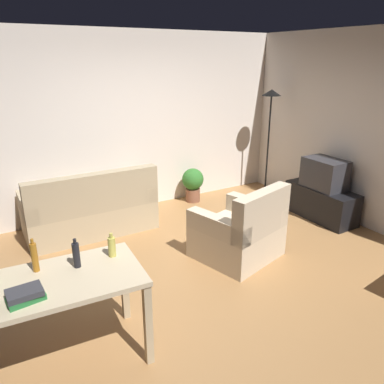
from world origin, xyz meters
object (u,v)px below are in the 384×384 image
tv (325,174)px  bottle_amber (34,257)px  potted_plant (193,183)px  armchair (241,233)px  desk (63,291)px  couch (91,211)px  tv_stand (321,203)px  torchiere_lamp (270,114)px  book_stack (25,295)px  bottle_squat (112,246)px  bottle_dark (76,255)px

tv → bottle_amber: bottle_amber is taller
potted_plant → armchair: (-0.46, -1.92, -0.01)m
desk → potted_plant: (2.65, 2.57, -0.32)m
couch → bottle_amber: (-0.97, -2.06, 0.57)m
tv_stand → potted_plant: size_ratio=1.93×
torchiere_lamp → desk: 4.63m
torchiere_lamp → book_stack: bearing=-150.2°
tv → torchiere_lamp: (-0.00, 1.26, 0.71)m
tv_stand → tv: tv is taller
torchiere_lamp → bottle_squat: torchiere_lamp is taller
couch → bottle_dark: size_ratio=7.08×
bottle_amber → tv: bearing=10.9°
potted_plant → couch: bearing=-170.2°
bottle_amber → book_stack: bottle_amber is taller
torchiere_lamp → armchair: 2.63m
tv_stand → potted_plant: (-1.32, 1.58, 0.09)m
tv_stand → desk: 4.11m
potted_plant → book_stack: size_ratio=2.25×
tv_stand → tv: 0.46m
bottle_squat → bottle_dark: bearing=-175.0°
tv → book_stack: tv is taller
armchair → couch: bearing=-65.0°
desk → bottle_amber: (-0.14, 0.20, 0.23)m
desk → armchair: (2.20, 0.65, -0.33)m
tv → torchiere_lamp: 1.45m
tv_stand → bottle_dark: bottle_dark is taller
tv → bottle_dark: bearing=103.1°
tv_stand → bottle_amber: 4.23m
desk → armchair: 2.31m
desk → potted_plant: 3.71m
bottle_dark → potted_plant: bearing=44.6°
tv_stand → potted_plant: potted_plant is taller
tv_stand → tv: size_ratio=1.83×
tv → bottle_amber: (-4.11, -0.79, 0.18)m
bottle_squat → book_stack: 0.77m
armchair → book_stack: bearing=3.1°
bottle_dark → bottle_squat: bottle_dark is taller
couch → tv: same height
couch → torchiere_lamp: size_ratio=0.95×
tv_stand → bottle_dark: size_ratio=4.52×
desk → armchair: armchair is taller
tv_stand → desk: size_ratio=0.89×
couch → potted_plant: bearing=-170.2°
bottle_amber → armchair: bearing=10.9°
desk → book_stack: bearing=-144.5°
armchair → bottle_amber: size_ratio=3.97×
couch → bottle_dark: bottle_dark is taller
tv_stand → bottle_squat: bearing=103.8°
bottle_dark → armchair: bearing=15.0°
bottle_squat → book_stack: (-0.71, -0.29, -0.04)m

